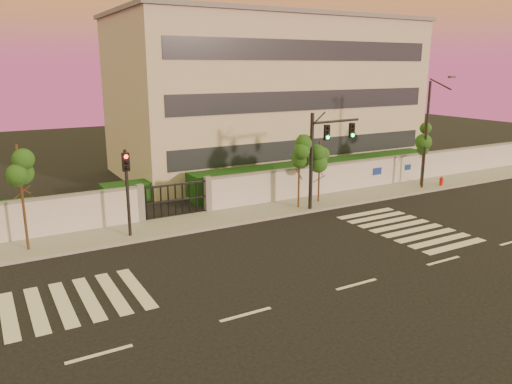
% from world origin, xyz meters
% --- Properties ---
extents(ground, '(120.00, 120.00, 0.00)m').
position_xyz_m(ground, '(0.00, 0.00, 0.00)').
color(ground, black).
rests_on(ground, ground).
extents(sidewalk, '(60.00, 3.00, 0.15)m').
position_xyz_m(sidewalk, '(0.00, 10.50, 0.07)').
color(sidewalk, gray).
rests_on(sidewalk, ground).
extents(perimeter_wall, '(60.00, 0.36, 2.20)m').
position_xyz_m(perimeter_wall, '(0.10, 12.00, 1.07)').
color(perimeter_wall, '#B7B9BE').
rests_on(perimeter_wall, ground).
extents(hedge_row, '(41.00, 4.25, 1.80)m').
position_xyz_m(hedge_row, '(1.17, 14.74, 0.82)').
color(hedge_row, black).
rests_on(hedge_row, ground).
extents(institutional_building, '(24.40, 12.40, 12.25)m').
position_xyz_m(institutional_building, '(9.00, 21.99, 6.16)').
color(institutional_building, '#BEB3A0').
rests_on(institutional_building, ground).
extents(road_markings, '(57.00, 7.62, 0.02)m').
position_xyz_m(road_markings, '(-1.58, 3.76, 0.01)').
color(road_markings, silver).
rests_on(road_markings, ground).
extents(street_tree_c, '(1.53, 1.22, 5.05)m').
position_xyz_m(street_tree_c, '(-10.89, 10.29, 3.72)').
color(street_tree_c, '#382314').
rests_on(street_tree_c, ground).
extents(street_tree_d, '(1.40, 1.11, 4.53)m').
position_xyz_m(street_tree_d, '(4.06, 10.00, 3.33)').
color(street_tree_d, '#382314').
rests_on(street_tree_d, ground).
extents(street_tree_e, '(1.39, 1.11, 3.96)m').
position_xyz_m(street_tree_e, '(5.90, 10.48, 2.92)').
color(street_tree_e, '#382314').
rests_on(street_tree_e, ground).
extents(street_tree_f, '(1.54, 1.23, 4.84)m').
position_xyz_m(street_tree_f, '(14.93, 10.45, 3.56)').
color(street_tree_f, '#382314').
rests_on(street_tree_f, ground).
extents(traffic_signal_main, '(3.68, 0.53, 5.82)m').
position_xyz_m(traffic_signal_main, '(5.20, 9.37, 3.68)').
color(traffic_signal_main, black).
rests_on(traffic_signal_main, ground).
extents(traffic_signal_secondary, '(0.35, 0.34, 4.50)m').
position_xyz_m(traffic_signal_secondary, '(-6.24, 9.86, 2.86)').
color(traffic_signal_secondary, black).
rests_on(traffic_signal_secondary, ground).
extents(streetlight_east, '(0.47, 1.88, 7.80)m').
position_xyz_m(streetlight_east, '(14.45, 9.74, 4.22)').
color(streetlight_east, black).
rests_on(streetlight_east, ground).
extents(fire_hydrant, '(0.31, 0.29, 0.79)m').
position_xyz_m(fire_hydrant, '(16.13, 9.66, 0.39)').
color(fire_hydrant, red).
rests_on(fire_hydrant, ground).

